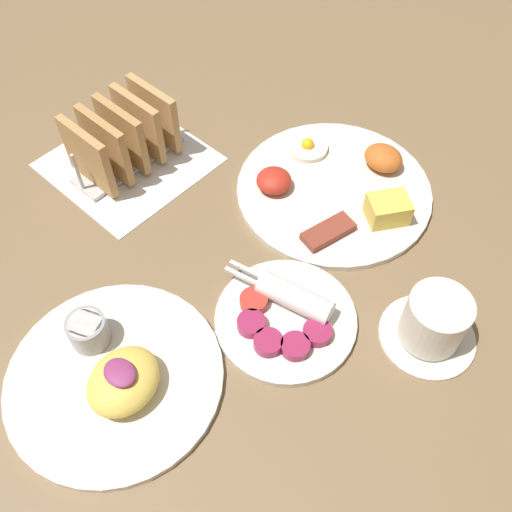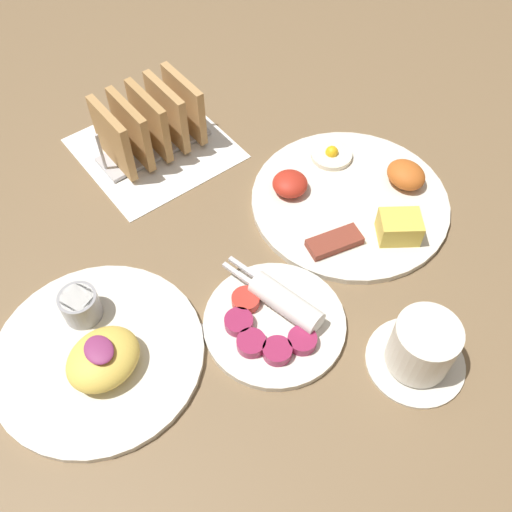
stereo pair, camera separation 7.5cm
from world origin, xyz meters
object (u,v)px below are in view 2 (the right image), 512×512
plate_breakfast (353,199)px  toast_rack (150,124)px  plate_condiments (275,320)px  coffee_cup (422,348)px  plate_foreground (98,350)px

plate_breakfast → toast_rack: (-0.28, -0.17, 0.04)m
plate_condiments → coffee_cup: 0.18m
plate_breakfast → plate_condiments: plate_breakfast is taller
toast_rack → plate_condiments: bearing=-7.8°
plate_foreground → coffee_cup: 0.38m
plate_breakfast → toast_rack: bearing=-148.8°
plate_condiments → toast_rack: (-0.37, 0.05, 0.04)m
plate_breakfast → coffee_cup: coffee_cup is taller
plate_condiments → coffee_cup: bearing=35.2°
plate_breakfast → plate_foreground: bearing=-91.1°
plate_breakfast → coffee_cup: size_ratio=2.41×
coffee_cup → plate_breakfast: bearing=153.3°
coffee_cup → plate_condiments: bearing=-144.8°
plate_condiments → coffee_cup: size_ratio=1.61×
toast_rack → plate_foreground: bearing=-42.2°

